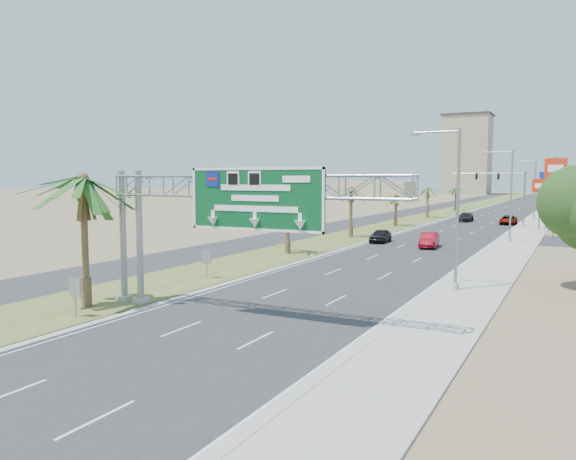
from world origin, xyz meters
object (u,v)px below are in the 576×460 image
(sign_gantry, at_px, (232,197))
(palm_near, at_px, (83,179))
(pole_sign_red_far, at_px, (540,189))
(car_right_lane, at_px, (508,220))
(pole_sign_blue, at_px, (547,186))
(signal_mast, at_px, (509,194))
(car_mid_lane, at_px, (429,240))
(pole_sign_red_near, at_px, (555,174))
(car_left_lane, at_px, (381,236))
(car_far, at_px, (465,217))

(sign_gantry, height_order, palm_near, palm_near)
(palm_near, bearing_deg, pole_sign_red_far, 72.73)
(car_right_lane, xyz_separation_m, pole_sign_blue, (5.56, -8.32, 5.32))
(palm_near, distance_m, signal_mast, 65.60)
(signal_mast, xyz_separation_m, car_right_lane, (-0.53, 5.39, -4.17))
(car_mid_lane, bearing_deg, pole_sign_blue, 62.42)
(palm_near, relative_size, signal_mast, 0.81)
(signal_mast, relative_size, pole_sign_blue, 1.28)
(pole_sign_blue, bearing_deg, car_mid_lane, -109.96)
(pole_sign_red_near, bearing_deg, palm_near, -112.22)
(car_left_lane, distance_m, car_mid_lane, 6.22)
(car_mid_lane, height_order, pole_sign_red_far, pole_sign_red_far)
(car_left_lane, relative_size, pole_sign_blue, 0.53)
(car_left_lane, bearing_deg, pole_sign_red_far, 54.40)
(sign_gantry, bearing_deg, car_mid_lane, 86.77)
(palm_near, distance_m, pole_sign_red_far, 62.92)
(palm_near, height_order, pole_sign_red_near, pole_sign_red_near)
(signal_mast, distance_m, pole_sign_red_far, 5.85)
(car_far, bearing_deg, pole_sign_blue, -37.60)
(sign_gantry, bearing_deg, palm_near, -166.68)
(car_right_lane, xyz_separation_m, pole_sign_red_far, (4.83, -9.30, 4.87))
(car_left_lane, distance_m, pole_sign_red_far, 27.36)
(palm_near, distance_m, pole_sign_blue, 64.06)
(car_left_lane, relative_size, pole_sign_red_far, 0.60)
(palm_near, height_order, car_far, palm_near)
(car_left_lane, height_order, car_right_lane, car_left_lane)
(pole_sign_blue, xyz_separation_m, pole_sign_red_far, (-0.73, -0.97, -0.45))
(signal_mast, xyz_separation_m, pole_sign_blue, (5.03, -2.93, 1.15))
(car_far, bearing_deg, pole_sign_red_near, -53.12)
(car_left_lane, height_order, car_mid_lane, car_mid_lane)
(sign_gantry, xyz_separation_m, car_mid_lane, (1.88, 33.26, -5.29))
(pole_sign_red_near, bearing_deg, pole_sign_blue, 97.27)
(pole_sign_red_near, bearing_deg, car_left_lane, -141.08)
(pole_sign_blue, bearing_deg, palm_near, -107.63)
(car_right_lane, bearing_deg, palm_near, -101.73)
(sign_gantry, relative_size, signal_mast, 1.63)
(sign_gantry, height_order, car_mid_lane, sign_gantry)
(car_left_lane, xyz_separation_m, car_far, (2.80, 34.79, -0.02))
(pole_sign_red_far, bearing_deg, pole_sign_blue, 53.07)
(pole_sign_red_near, xyz_separation_m, pole_sign_blue, (-1.32, 10.32, -1.53))
(sign_gantry, distance_m, car_left_lane, 36.05)
(signal_mast, xyz_separation_m, pole_sign_red_far, (4.30, -3.90, 0.70))
(car_far, xyz_separation_m, pole_sign_red_near, (13.74, -21.44, 6.83))
(car_left_lane, bearing_deg, sign_gantry, -86.70)
(sign_gantry, relative_size, car_right_lane, 3.41)
(palm_near, xyz_separation_m, pole_sign_red_far, (18.67, 60.07, -1.38))
(signal_mast, distance_m, pole_sign_red_near, 14.94)
(car_mid_lane, distance_m, pole_sign_red_far, 26.78)
(car_right_lane, relative_size, pole_sign_red_far, 0.69)
(car_mid_lane, distance_m, car_far, 37.10)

